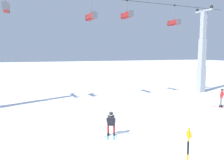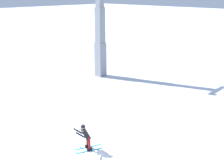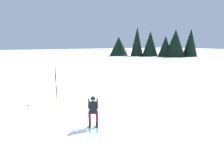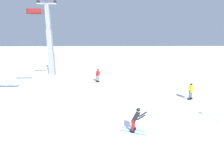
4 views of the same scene
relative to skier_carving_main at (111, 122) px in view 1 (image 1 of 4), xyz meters
name	(u,v)px [view 1 (image 1 of 4)]	position (x,y,z in m)	size (l,w,h in m)	color
ground_plane	(111,140)	(-0.28, -0.58, -0.92)	(260.00, 260.00, 0.00)	white
skier_carving_main	(111,122)	(0.00, 0.00, 0.00)	(1.17, 1.68, 1.71)	#198CCC
lift_tower_far	(202,58)	(17.15, 10.20, 3.59)	(0.85, 2.81, 10.93)	gray
chairlift_seat_nearest	(5,7)	(-5.84, 10.20, 8.19)	(0.61, 1.94, 2.05)	black
chairlift_seat_second	(90,16)	(2.02, 10.20, 7.91)	(0.61, 2.31, 2.33)	black
chairlift_seat_middle	(126,15)	(6.11, 10.20, 8.29)	(0.61, 2.11, 1.93)	black
chairlift_seat_fourth	(173,22)	(12.43, 10.20, 7.87)	(0.61, 1.90, 2.40)	black
trail_marker_pole	(188,158)	(0.32, -6.35, 0.40)	(0.07, 0.28, 2.46)	orange
skier_distant_uphill	(222,96)	(12.60, 2.89, 0.12)	(1.33, 1.49, 1.80)	red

